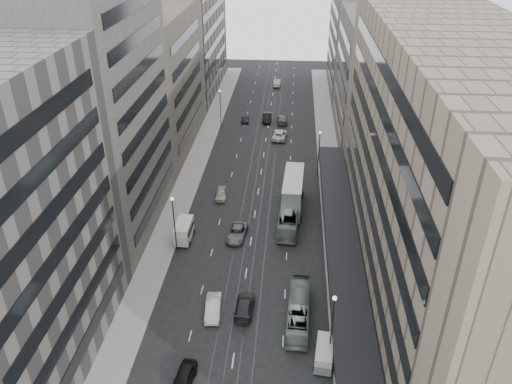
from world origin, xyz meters
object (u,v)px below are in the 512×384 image
(sedan_2, at_px, (237,233))
(bus_near, at_px, (298,310))
(panel_van, at_px, (184,230))
(sedan_0, at_px, (184,378))
(sedan_1, at_px, (213,308))
(vw_microbus, at_px, (324,353))
(bus_far, at_px, (289,215))
(double_decker, at_px, (293,192))

(sedan_2, bearing_deg, bus_near, -55.63)
(panel_van, bearing_deg, bus_near, -41.51)
(sedan_0, bearing_deg, sedan_2, 91.18)
(bus_near, distance_m, panel_van, 21.29)
(sedan_0, relative_size, sedan_1, 0.94)
(bus_near, bearing_deg, sedan_1, 0.28)
(sedan_0, bearing_deg, sedan_1, 88.78)
(vw_microbus, relative_size, panel_van, 0.94)
(sedan_0, bearing_deg, bus_near, 47.57)
(sedan_1, distance_m, sedan_2, 15.15)
(bus_far, distance_m, sedan_2, 8.18)
(bus_far, xyz_separation_m, panel_van, (-14.32, -5.08, -0.03))
(vw_microbus, xyz_separation_m, sedan_0, (-13.55, -3.77, -0.47))
(double_decker, xyz_separation_m, sedan_1, (-8.60, -23.37, -2.18))
(vw_microbus, distance_m, panel_van, 27.20)
(panel_van, bearing_deg, bus_far, 20.27)
(sedan_1, bearing_deg, bus_near, -6.35)
(sedan_0, xyz_separation_m, sedan_1, (1.35, 9.88, 0.02))
(bus_near, bearing_deg, sedan_0, 43.44)
(panel_van, bearing_deg, sedan_1, -65.42)
(panel_van, bearing_deg, sedan_0, -77.85)
(bus_near, relative_size, bus_far, 0.87)
(double_decker, distance_m, sedan_1, 25.00)
(double_decker, bearing_deg, sedan_0, -104.08)
(double_decker, bearing_deg, sedan_2, -130.04)
(bus_near, height_order, sedan_0, bus_near)
(panel_van, height_order, sedan_1, panel_van)
(double_decker, relative_size, sedan_0, 2.28)
(bus_near, bearing_deg, double_decker, -85.15)
(bus_near, xyz_separation_m, bus_far, (-1.45, 19.39, 0.21))
(double_decker, bearing_deg, panel_van, -144.88)
(bus_near, bearing_deg, panel_van, -39.78)
(sedan_2, bearing_deg, double_decker, 52.73)
(bus_near, bearing_deg, sedan_2, -58.54)
(vw_microbus, distance_m, sedan_1, 13.65)
(panel_van, bearing_deg, double_decker, 33.25)
(double_decker, distance_m, sedan_2, 11.43)
(vw_microbus, xyz_separation_m, sedan_2, (-11.19, 21.23, -0.49))
(sedan_0, distance_m, sedan_2, 25.11)
(sedan_2, bearing_deg, vw_microbus, -56.85)
(sedan_1, height_order, sedan_2, sedan_1)
(bus_near, relative_size, sedan_1, 2.11)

